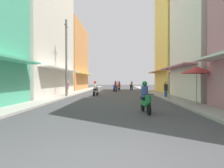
{
  "coord_description": "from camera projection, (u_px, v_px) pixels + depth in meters",
  "views": [
    {
      "loc": [
        0.58,
        -3.93,
        1.59
      ],
      "look_at": [
        -0.27,
        18.27,
        1.24
      ],
      "focal_mm": 32.35,
      "sensor_mm": 36.0,
      "label": 1
    }
  ],
  "objects": [
    {
      "name": "pedestrian_far",
      "position": [
        166.0,
        90.0,
        18.37
      ],
      "size": [
        0.34,
        0.34,
        1.55
      ],
      "color": "#334C8C",
      "rests_on": "ground"
    },
    {
      "name": "sidewalk_left",
      "position": [
        76.0,
        93.0,
        26.15
      ],
      "size": [
        1.65,
        60.0,
        0.12
      ],
      "primitive_type": "cube",
      "color": "#ADA89E",
      "rests_on": "ground"
    },
    {
      "name": "street_sign_no_entry",
      "position": [
        170.0,
        79.0,
        15.76
      ],
      "size": [
        0.07,
        0.6,
        2.65
      ],
      "color": "gray",
      "rests_on": "ground"
    },
    {
      "name": "pedestrian_foreground",
      "position": [
        67.0,
        87.0,
        21.43
      ],
      "size": [
        0.44,
        0.44,
        1.64
      ],
      "color": "#BF8C3F",
      "rests_on": "ground"
    },
    {
      "name": "motorbike_black",
      "position": [
        131.0,
        86.0,
        35.13
      ],
      "size": [
        0.71,
        1.76,
        1.58
      ],
      "color": "black",
      "rests_on": "ground"
    },
    {
      "name": "motorbike_blue",
      "position": [
        115.0,
        87.0,
        28.82
      ],
      "size": [
        0.66,
        1.78,
        1.58
      ],
      "color": "black",
      "rests_on": "ground"
    },
    {
      "name": "utility_pole",
      "position": [
        66.0,
        58.0,
        19.43
      ],
      "size": [
        0.2,
        1.2,
        7.49
      ],
      "color": "#4C4C4F",
      "rests_on": "ground"
    },
    {
      "name": "building_right_mid",
      "position": [
        217.0,
        14.0,
        17.41
      ],
      "size": [
        7.05,
        8.4,
        14.75
      ],
      "color": "silver",
      "rests_on": "ground"
    },
    {
      "name": "motorbike_red",
      "position": [
        118.0,
        85.0,
        38.63
      ],
      "size": [
        0.58,
        1.8,
        1.58
      ],
      "color": "black",
      "rests_on": "ground"
    },
    {
      "name": "building_right_far",
      "position": [
        183.0,
        38.0,
        26.79
      ],
      "size": [
        7.05,
        8.42,
        14.67
      ],
      "color": "#EFD159",
      "rests_on": "ground"
    },
    {
      "name": "motorbike_orange",
      "position": [
        119.0,
        86.0,
        33.68
      ],
      "size": [
        0.56,
        1.8,
        1.58
      ],
      "color": "black",
      "rests_on": "ground"
    },
    {
      "name": "motorbike_silver",
      "position": [
        96.0,
        89.0,
        21.05
      ],
      "size": [
        0.57,
        1.8,
        1.58
      ],
      "color": "black",
      "rests_on": "ground"
    },
    {
      "name": "building_left_far",
      "position": [
        66.0,
        58.0,
        35.72
      ],
      "size": [
        7.05,
        12.69,
        11.39
      ],
      "color": "#D88C4C",
      "rests_on": "ground"
    },
    {
      "name": "building_left_mid",
      "position": [
        33.0,
        28.0,
        22.06
      ],
      "size": [
        7.05,
        13.33,
        14.75
      ],
      "color": "silver",
      "rests_on": "ground"
    },
    {
      "name": "vendor_umbrella",
      "position": [
        197.0,
        70.0,
        12.75
      ],
      "size": [
        1.98,
        1.98,
        2.52
      ],
      "color": "#99999E",
      "rests_on": "ground"
    },
    {
      "name": "sidewalk_right",
      "position": [
        155.0,
        93.0,
        25.75
      ],
      "size": [
        1.65,
        60.0,
        0.12
      ],
      "primitive_type": "cube",
      "color": "#9E9991",
      "rests_on": "ground"
    },
    {
      "name": "ground_plane",
      "position": [
        115.0,
        93.0,
        25.95
      ],
      "size": [
        114.39,
        114.39,
        0.0
      ],
      "primitive_type": "plane",
      "color": "#424244"
    },
    {
      "name": "motorbike_green",
      "position": [
        145.0,
        99.0,
        9.95
      ],
      "size": [
        0.55,
        1.81,
        1.58
      ],
      "color": "black",
      "rests_on": "ground"
    }
  ]
}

